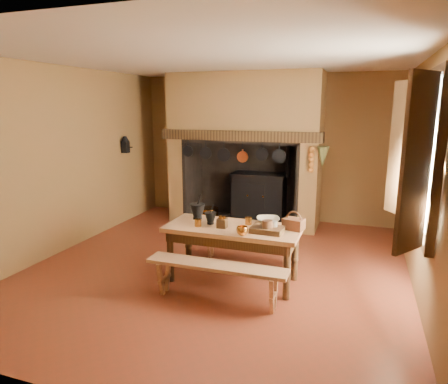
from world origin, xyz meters
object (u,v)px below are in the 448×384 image
(work_table, at_px, (233,235))
(wicker_basket, at_px, (294,223))
(iron_range, at_px, (259,196))
(coffee_grinder, at_px, (222,222))
(bench_front, at_px, (216,273))
(mixing_bowl, at_px, (268,220))

(work_table, xyz_separation_m, wicker_basket, (0.74, 0.13, 0.19))
(iron_range, relative_size, coffee_grinder, 8.86)
(wicker_basket, bearing_deg, work_table, -156.35)
(bench_front, bearing_deg, coffee_grinder, 102.18)
(iron_range, distance_m, mixing_bowl, 2.63)
(bench_front, bearing_deg, wicker_basket, 44.83)
(mixing_bowl, distance_m, wicker_basket, 0.39)
(iron_range, relative_size, bench_front, 0.98)
(iron_range, height_order, bench_front, iron_range)
(bench_front, relative_size, mixing_bowl, 5.53)
(coffee_grinder, bearing_deg, mixing_bowl, 36.19)
(work_table, distance_m, bench_front, 0.66)
(iron_range, xyz_separation_m, mixing_bowl, (0.75, -2.50, 0.28))
(bench_front, bearing_deg, mixing_bowl, 66.96)
(work_table, xyz_separation_m, bench_front, (0.00, -0.61, -0.27))
(work_table, bearing_deg, iron_range, 97.47)
(work_table, distance_m, coffee_grinder, 0.23)
(iron_range, distance_m, bench_front, 3.42)
(bench_front, relative_size, coffee_grinder, 9.05)
(work_table, distance_m, wicker_basket, 0.77)
(iron_range, bearing_deg, wicker_basket, -67.51)
(coffee_grinder, xyz_separation_m, mixing_bowl, (0.49, 0.38, -0.03))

